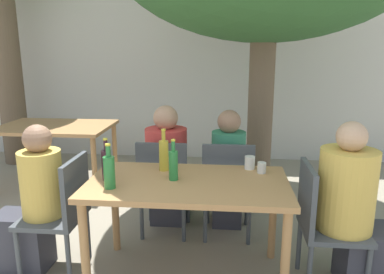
% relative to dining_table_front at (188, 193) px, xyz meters
% --- Properties ---
extents(cafe_building_wall, '(10.00, 0.08, 2.80)m').
position_rel_dining_table_front_xyz_m(cafe_building_wall, '(0.00, 3.24, 0.72)').
color(cafe_building_wall, beige).
rests_on(cafe_building_wall, ground_plane).
extents(dining_table_front, '(1.43, 0.80, 0.77)m').
position_rel_dining_table_front_xyz_m(dining_table_front, '(0.00, 0.00, 0.00)').
color(dining_table_front, '#B27F4C').
rests_on(dining_table_front, ground_plane).
extents(dining_table_back, '(1.34, 0.90, 0.77)m').
position_rel_dining_table_front_xyz_m(dining_table_back, '(-1.83, 1.80, 0.00)').
color(dining_table_back, '#B27F4C').
rests_on(dining_table_back, ground_plane).
extents(patio_chair_0, '(0.44, 0.44, 0.91)m').
position_rel_dining_table_front_xyz_m(patio_chair_0, '(-0.95, 0.00, -0.16)').
color(patio_chair_0, '#474C51').
rests_on(patio_chair_0, ground_plane).
extents(patio_chair_1, '(0.44, 0.44, 0.91)m').
position_rel_dining_table_front_xyz_m(patio_chair_1, '(0.95, 0.00, -0.16)').
color(patio_chair_1, '#474C51').
rests_on(patio_chair_1, ground_plane).
extents(patio_chair_2, '(0.44, 0.44, 0.91)m').
position_rel_dining_table_front_xyz_m(patio_chair_2, '(-0.29, 0.63, -0.16)').
color(patio_chair_2, '#474C51').
rests_on(patio_chair_2, ground_plane).
extents(patio_chair_3, '(0.44, 0.44, 0.91)m').
position_rel_dining_table_front_xyz_m(patio_chair_3, '(0.29, 0.63, -0.16)').
color(patio_chair_3, '#474C51').
rests_on(patio_chair_3, ground_plane).
extents(person_seated_0, '(0.55, 0.31, 1.16)m').
position_rel_dining_table_front_xyz_m(person_seated_0, '(-1.19, -0.00, -0.17)').
color(person_seated_0, '#383842').
rests_on(person_seated_0, ground_plane).
extents(person_seated_1, '(0.59, 0.38, 1.22)m').
position_rel_dining_table_front_xyz_m(person_seated_1, '(1.17, -0.00, -0.12)').
color(person_seated_1, '#383842').
rests_on(person_seated_1, ground_plane).
extents(person_seated_2, '(0.38, 0.59, 1.19)m').
position_rel_dining_table_front_xyz_m(person_seated_2, '(-0.29, 0.86, -0.14)').
color(person_seated_2, '#383842').
rests_on(person_seated_2, ground_plane).
extents(person_seated_3, '(0.31, 0.55, 1.16)m').
position_rel_dining_table_front_xyz_m(person_seated_3, '(0.29, 0.88, -0.17)').
color(person_seated_3, '#383842').
rests_on(person_seated_3, ground_plane).
extents(wine_bottle_0, '(0.07, 0.07, 0.31)m').
position_rel_dining_table_front_xyz_m(wine_bottle_0, '(-0.58, -0.03, 0.21)').
color(wine_bottle_0, '#331923').
rests_on(wine_bottle_0, dining_table_front).
extents(oil_cruet_1, '(0.07, 0.07, 0.33)m').
position_rel_dining_table_front_xyz_m(oil_cruet_1, '(-0.21, 0.22, 0.22)').
color(oil_cruet_1, gold).
rests_on(oil_cruet_1, dining_table_front).
extents(green_bottle_2, '(0.07, 0.07, 0.30)m').
position_rel_dining_table_front_xyz_m(green_bottle_2, '(-0.10, 0.01, 0.21)').
color(green_bottle_2, '#287A38').
rests_on(green_bottle_2, dining_table_front).
extents(green_bottle_3, '(0.08, 0.08, 0.31)m').
position_rel_dining_table_front_xyz_m(green_bottle_3, '(-0.51, -0.19, 0.21)').
color(green_bottle_3, '#287A38').
rests_on(green_bottle_3, dining_table_front).
extents(drinking_glass_0, '(0.07, 0.07, 0.08)m').
position_rel_dining_table_front_xyz_m(drinking_glass_0, '(0.54, 0.23, 0.13)').
color(drinking_glass_0, silver).
rests_on(drinking_glass_0, dining_table_front).
extents(drinking_glass_1, '(0.08, 0.08, 0.10)m').
position_rel_dining_table_front_xyz_m(drinking_glass_1, '(0.45, 0.32, 0.14)').
color(drinking_glass_1, silver).
rests_on(drinking_glass_1, dining_table_front).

